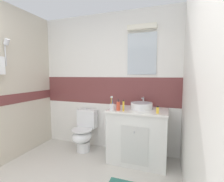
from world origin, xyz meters
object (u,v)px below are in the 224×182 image
object	(u,v)px
soap_dispenser	(118,106)
toothpaste_tube_upright	(123,106)
perfume_flask_small	(158,110)
toothbrush_cup	(112,107)
sink_basin	(142,106)
toilet	(84,132)

from	to	relation	value
soap_dispenser	toothpaste_tube_upright	distance (m)	0.09
perfume_flask_small	toothpaste_tube_upright	bearing A→B (deg)	-177.62
toothbrush_cup	soap_dispenser	world-z (taller)	toothbrush_cup
sink_basin	toothbrush_cup	world-z (taller)	toothbrush_cup
perfume_flask_small	toothpaste_tube_upright	distance (m)	0.49
toothbrush_cup	toilet	bearing A→B (deg)	159.31
toilet	perfume_flask_small	xyz separation A→B (m)	(1.31, -0.23, 0.55)
soap_dispenser	toilet	bearing A→B (deg)	162.84
soap_dispenser	toothpaste_tube_upright	size ratio (longest dim) A/B	1.02
soap_dispenser	toothpaste_tube_upright	world-z (taller)	soap_dispenser
toothbrush_cup	toothpaste_tube_upright	size ratio (longest dim) A/B	1.29
toilet	toothpaste_tube_upright	world-z (taller)	toothpaste_tube_upright
soap_dispenser	perfume_flask_small	size ratio (longest dim) A/B	1.60
toilet	sink_basin	bearing A→B (deg)	0.07
perfume_flask_small	toothpaste_tube_upright	xyz separation A→B (m)	(-0.49, -0.02, 0.03)
toilet	perfume_flask_small	distance (m)	1.44
toothpaste_tube_upright	soap_dispenser	bearing A→B (deg)	163.49
toothbrush_cup	toothpaste_tube_upright	bearing A→B (deg)	-4.12
soap_dispenser	perfume_flask_small	distance (m)	0.58
soap_dispenser	toothbrush_cup	bearing A→B (deg)	-172.37
toilet	soap_dispenser	xyz separation A→B (m)	(0.72, -0.22, 0.57)
toilet	soap_dispenser	bearing A→B (deg)	-17.16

